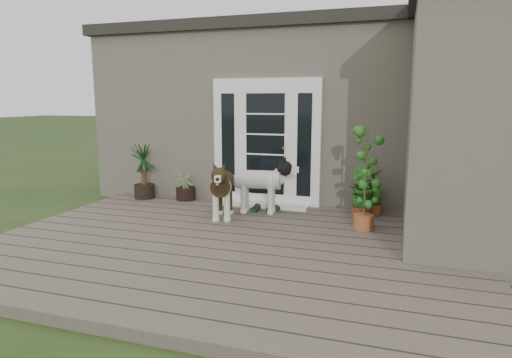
% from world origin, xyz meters
% --- Properties ---
extents(deck, '(6.20, 4.60, 0.12)m').
position_xyz_m(deck, '(0.00, 0.40, 0.06)').
color(deck, '#6B5B4C').
rests_on(deck, ground).
extents(house_main, '(7.40, 4.00, 3.10)m').
position_xyz_m(house_main, '(0.00, 4.65, 1.55)').
color(house_main, '#665E54').
rests_on(house_main, ground).
extents(roof_main, '(7.60, 4.20, 0.20)m').
position_xyz_m(roof_main, '(0.00, 4.65, 3.20)').
color(roof_main, '#2D2826').
rests_on(roof_main, house_main).
extents(house_wing, '(1.60, 2.40, 3.10)m').
position_xyz_m(house_wing, '(2.90, 1.50, 1.55)').
color(house_wing, '#665E54').
rests_on(house_wing, ground).
extents(door_unit, '(1.90, 0.14, 2.15)m').
position_xyz_m(door_unit, '(-0.20, 2.60, 1.19)').
color(door_unit, white).
rests_on(door_unit, deck).
extents(door_step, '(1.60, 0.40, 0.05)m').
position_xyz_m(door_step, '(-0.20, 2.40, 0.14)').
color(door_step, white).
rests_on(door_step, deck).
extents(brindle_dog, '(0.65, 1.02, 0.79)m').
position_xyz_m(brindle_dog, '(-0.53, 1.43, 0.51)').
color(brindle_dog, '#382914').
rests_on(brindle_dog, deck).
extents(white_dog, '(0.99, 0.51, 0.79)m').
position_xyz_m(white_dog, '(-0.11, 1.91, 0.52)').
color(white_dog, white).
rests_on(white_dog, deck).
extents(spider_plant, '(0.64, 0.64, 0.61)m').
position_xyz_m(spider_plant, '(-1.66, 2.40, 0.43)').
color(spider_plant, '#96B16D').
rests_on(spider_plant, deck).
extents(yucca, '(0.75, 0.75, 1.01)m').
position_xyz_m(yucca, '(-2.44, 2.29, 0.63)').
color(yucca, black).
rests_on(yucca, deck).
extents(herb_a, '(0.58, 0.58, 0.52)m').
position_xyz_m(herb_a, '(1.46, 2.20, 0.38)').
color(herb_a, '#2B631C').
rests_on(herb_a, deck).
extents(herb_b, '(0.56, 0.56, 0.59)m').
position_xyz_m(herb_b, '(1.48, 2.19, 0.42)').
color(herb_b, '#205217').
rests_on(herb_b, deck).
extents(herb_c, '(0.45, 0.45, 0.58)m').
position_xyz_m(herb_c, '(1.64, 2.40, 0.41)').
color(herb_c, '#175118').
rests_on(herb_c, deck).
extents(sapling, '(0.58, 0.58, 1.49)m').
position_xyz_m(sapling, '(1.57, 1.50, 0.86)').
color(sapling, '#164D17').
rests_on(sapling, deck).
extents(clog_left, '(0.14, 0.30, 0.09)m').
position_xyz_m(clog_left, '(-0.19, 2.01, 0.16)').
color(clog_left, black).
rests_on(clog_left, deck).
extents(clog_right, '(0.24, 0.29, 0.08)m').
position_xyz_m(clog_right, '(0.09, 2.08, 0.16)').
color(clog_right, black).
rests_on(clog_right, deck).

